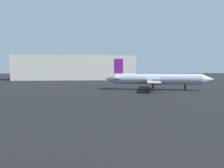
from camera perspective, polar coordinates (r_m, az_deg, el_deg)
airplane_on_taxiway at (r=62.27m, az=12.14°, el=1.36°), size 31.39×23.25×9.24m
terminal_building at (r=124.80m, az=-9.88°, el=4.40°), size 67.82×21.18×13.76m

